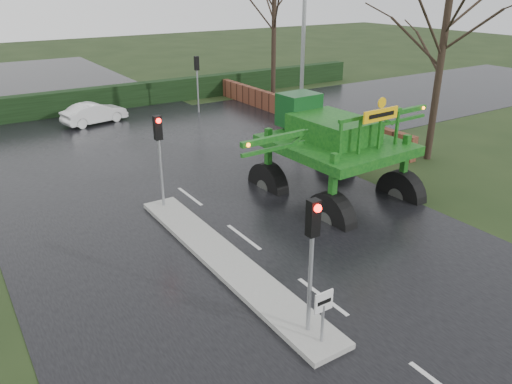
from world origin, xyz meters
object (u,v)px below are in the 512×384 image
keep_left_sign (323,309)px  traffic_signal_far (197,72)px  traffic_signal_near (312,239)px  white_sedan (96,124)px  traffic_signal_mid (159,142)px  crop_sprayer (330,152)px  street_light_right (299,21)px

keep_left_sign → traffic_signal_far: traffic_signal_far is taller
traffic_signal_far → traffic_signal_near: bearing=69.6°
white_sedan → traffic_signal_far: bearing=-110.5°
traffic_signal_mid → crop_sprayer: crop_sprayer is taller
traffic_signal_far → white_sedan: 6.93m
traffic_signal_mid → white_sedan: size_ratio=0.94×
traffic_signal_mid → street_light_right: size_ratio=0.35×
traffic_signal_mid → crop_sprayer: bearing=-39.9°
crop_sprayer → white_sedan: 17.67m
crop_sprayer → traffic_signal_mid: bearing=137.8°
traffic_signal_near → white_sedan: bearing=86.3°
traffic_signal_far → white_sedan: bearing=-7.9°
traffic_signal_mid → traffic_signal_near: bearing=-90.0°
traffic_signal_far → crop_sprayer: bearing=78.8°
crop_sprayer → traffic_signal_near: bearing=-136.4°
street_light_right → white_sedan: 13.42m
keep_left_sign → traffic_signal_mid: size_ratio=0.38×
street_light_right → crop_sprayer: size_ratio=1.08×
white_sedan → crop_sprayer: bearing=177.6°
traffic_signal_near → crop_sprayer: (4.55, 4.69, -0.13)m
traffic_signal_far → white_sedan: (-6.37, 0.88, -2.59)m
traffic_signal_far → street_light_right: street_light_right is taller
traffic_signal_far → crop_sprayer: (-3.25, -16.33, -0.13)m
traffic_signal_near → traffic_signal_mid: size_ratio=1.00×
traffic_signal_near → street_light_right: 16.46m
street_light_right → crop_sprayer: bearing=-120.7°
traffic_signal_near → traffic_signal_mid: 8.50m
keep_left_sign → traffic_signal_mid: traffic_signal_mid is taller
keep_left_sign → street_light_right: (9.49, 13.50, 4.93)m
keep_left_sign → traffic_signal_near: bearing=90.0°
traffic_signal_near → white_sedan: size_ratio=0.94×
traffic_signal_mid → street_light_right: 11.05m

